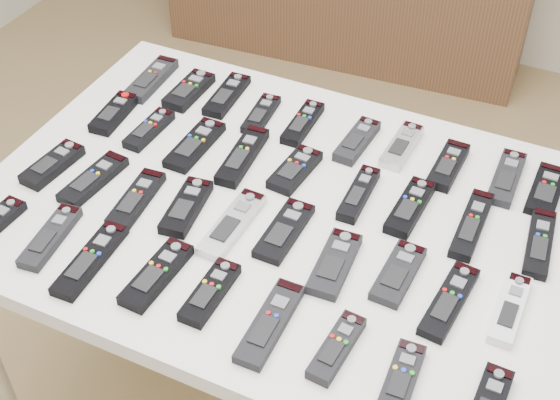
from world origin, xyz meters
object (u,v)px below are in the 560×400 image
at_px(remote_31, 90,260).
at_px(remote_22, 186,207).
at_px(remote_10, 114,113).
at_px(remote_27, 449,301).
at_px(remote_24, 284,231).
at_px(remote_9, 546,190).
at_px(remote_33, 210,292).
at_px(remote_30, 50,237).
at_px(remote_36, 401,379).
at_px(remote_8, 507,178).
at_px(remote_18, 539,243).
at_px(remote_0, 152,79).
at_px(remote_7, 448,166).
at_px(remote_17, 472,225).
at_px(remote_3, 261,114).
at_px(remote_5, 357,141).
at_px(remote_6, 402,146).
at_px(remote_35, 337,348).
at_px(table, 280,227).
at_px(remote_14, 295,170).
at_px(remote_1, 189,90).
at_px(remote_4, 303,123).
at_px(remote_11, 149,129).
at_px(remote_23, 232,224).
at_px(remote_19, 52,165).
at_px(remote_2, 227,95).
at_px(remote_21, 136,199).
at_px(remote_34, 270,323).
at_px(remote_26, 398,273).
at_px(remote_32, 157,274).
at_px(remote_16, 410,207).
at_px(remote_12, 195,145).
at_px(remote_20, 93,179).

bearing_deg(remote_31, remote_22, 63.69).
bearing_deg(remote_10, remote_27, -18.80).
bearing_deg(remote_27, remote_24, 179.42).
height_order(remote_9, remote_22, remote_22).
bearing_deg(remote_33, remote_30, -178.18).
height_order(remote_22, remote_36, remote_22).
xyz_separation_m(remote_8, remote_18, (0.10, -0.17, -0.00)).
bearing_deg(remote_33, remote_0, 131.19).
relative_size(remote_7, remote_17, 0.80).
xyz_separation_m(remote_3, remote_5, (0.24, -0.00, 0.00)).
bearing_deg(remote_6, remote_35, -79.94).
height_order(table, remote_10, remote_10).
height_order(remote_6, remote_14, remote_6).
bearing_deg(remote_8, remote_1, 179.40).
bearing_deg(remote_3, remote_7, -4.23).
bearing_deg(remote_1, remote_18, -9.04).
distance_m(remote_4, remote_11, 0.36).
relative_size(remote_35, remote_36, 1.04).
height_order(remote_6, remote_23, remote_6).
xyz_separation_m(remote_10, remote_17, (0.87, -0.01, -0.00)).
distance_m(remote_0, remote_33, 0.73).
height_order(remote_19, remote_31, remote_19).
relative_size(remote_2, remote_3, 1.16).
relative_size(remote_11, remote_21, 0.86).
relative_size(remote_6, remote_36, 1.09).
bearing_deg(remote_3, remote_27, -37.74).
height_order(remote_0, remote_35, remote_0).
bearing_deg(remote_6, remote_34, -92.45).
height_order(remote_26, remote_36, same).
height_order(remote_14, remote_32, same).
distance_m(remote_19, remote_21, 0.23).
xyz_separation_m(remote_7, remote_32, (-0.41, -0.55, 0.00)).
height_order(remote_6, remote_30, remote_6).
height_order(remote_16, remote_21, remote_16).
relative_size(remote_3, remote_12, 0.82).
distance_m(remote_11, remote_36, 0.85).
height_order(remote_32, remote_34, remote_32).
bearing_deg(remote_18, remote_16, 177.38).
height_order(remote_12, remote_27, same).
bearing_deg(remote_32, remote_18, 34.52).
height_order(remote_9, remote_21, same).
xyz_separation_m(remote_31, remote_35, (0.51, 0.01, 0.00)).
distance_m(remote_19, remote_33, 0.52).
bearing_deg(remote_30, remote_2, 75.05).
xyz_separation_m(remote_5, remote_32, (-0.19, -0.55, 0.00)).
distance_m(remote_12, remote_19, 0.32).
xyz_separation_m(remote_20, remote_35, (0.64, -0.19, 0.00)).
height_order(remote_31, remote_33, remote_33).
bearing_deg(remote_35, remote_30, -176.47).
xyz_separation_m(remote_12, remote_27, (0.65, -0.20, 0.00)).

